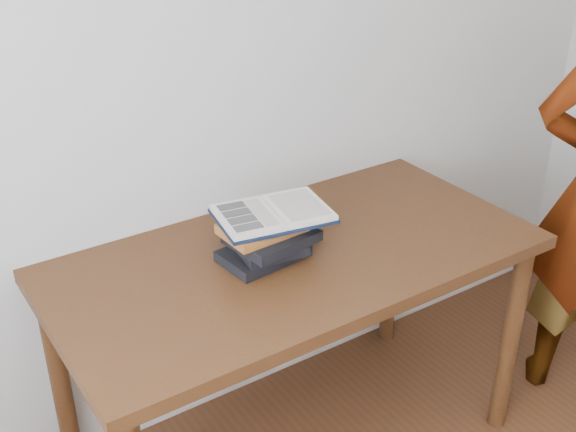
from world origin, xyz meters
TOP-DOWN VIEW (x-y plane):
  - desk at (0.08, 1.38)m, footprint 1.47×0.74m
  - book_stack at (-0.02, 1.39)m, footprint 0.27×0.22m
  - open_book at (0.01, 1.41)m, footprint 0.36×0.28m

SIDE VIEW (x-z plane):
  - desk at x=0.08m, z-range 0.30..1.09m
  - book_stack at x=-0.02m, z-range 0.79..0.91m
  - open_book at x=0.01m, z-range 0.91..0.94m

